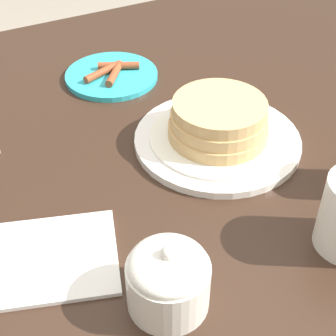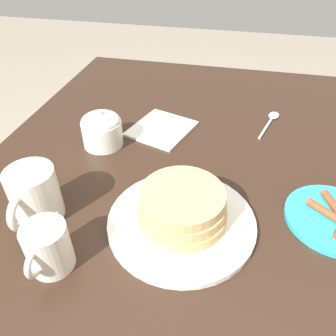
# 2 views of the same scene
# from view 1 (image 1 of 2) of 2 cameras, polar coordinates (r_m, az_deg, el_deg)

# --- Properties ---
(dining_table) EXTENTS (1.56, 1.03, 0.77)m
(dining_table) POSITION_cam_1_polar(r_m,az_deg,el_deg) (0.92, 5.24, -0.25)
(dining_table) COLOR #332116
(dining_table) RESTS_ON ground_plane
(pancake_plate) EXTENTS (0.26, 0.26, 0.08)m
(pancake_plate) POSITION_cam_1_polar(r_m,az_deg,el_deg) (0.80, 5.57, 4.41)
(pancake_plate) COLOR white
(pancake_plate) RESTS_ON dining_table
(side_plate_bacon) EXTENTS (0.17, 0.17, 0.02)m
(side_plate_bacon) POSITION_cam_1_polar(r_m,az_deg,el_deg) (0.98, -6.27, 10.21)
(side_plate_bacon) COLOR #2DADBC
(side_plate_bacon) RESTS_ON dining_table
(sugar_bowl) EXTENTS (0.09, 0.09, 0.09)m
(sugar_bowl) POSITION_cam_1_polar(r_m,az_deg,el_deg) (0.57, 0.02, -12.15)
(sugar_bowl) COLOR silver
(sugar_bowl) RESTS_ON dining_table
(napkin) EXTENTS (0.18, 0.17, 0.01)m
(napkin) POSITION_cam_1_polar(r_m,az_deg,el_deg) (0.65, -12.33, -9.67)
(napkin) COLOR silver
(napkin) RESTS_ON dining_table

